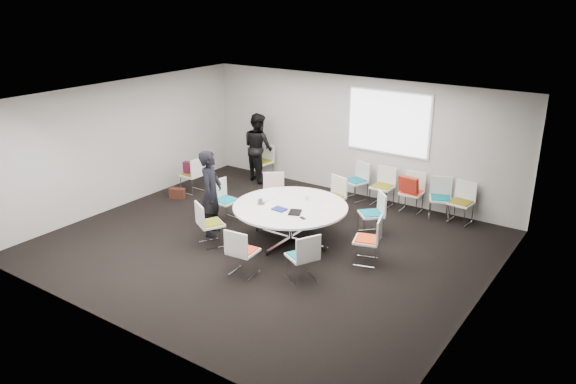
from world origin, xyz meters
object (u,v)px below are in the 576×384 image
Objects in this scene: chair_back_a at (356,188)px; chair_back_e at (460,210)px; chair_back_d at (440,206)px; chair_spare_left at (193,181)px; chair_ring_d at (274,201)px; brown_bag at (177,193)px; chair_ring_a at (367,249)px; chair_back_c at (411,200)px; chair_ring_h at (302,266)px; person_main at (211,193)px; cup at (307,198)px; chair_ring_f at (210,232)px; chair_person_back at (263,168)px; laptop at (264,202)px; chair_ring_c at (332,205)px; maroon_bag at (192,168)px; person_back at (258,147)px; chair_ring_e at (226,208)px; chair_back_b at (382,194)px; chair_ring_g at (243,260)px; chair_ring_b at (371,222)px; conference_table at (290,215)px.

chair_back_a is 1.00× the size of chair_back_e.
chair_back_d is 1.00× the size of chair_spare_left.
chair_ring_d is 2.44× the size of brown_bag.
chair_ring_a is 1.00× the size of chair_back_a.
chair_back_c is 2.44× the size of brown_bag.
chair_ring_h is 1.00× the size of chair_back_a.
person_main is 1.89m from cup.
chair_ring_f is at bearing 53.33° from chair_back_e.
chair_person_back is 3.67m from laptop.
maroon_bag is (-3.57, -0.58, 0.34)m from chair_ring_c.
person_back is 4.86× the size of brown_bag.
person_back is at bearing 42.92° from chair_ring_a.
chair_back_a reaches higher than laptop.
chair_ring_c and chair_ring_e have the same top height.
chair_ring_c and chair_ring_h have the same top height.
chair_ring_a is 9.78× the size of cup.
chair_back_b is at bearing -56.67° from person_main.
person_main is at bearing 118.40° from chair_person_back.
chair_ring_d reaches higher than cup.
chair_ring_g reaches higher than laptop.
person_main is (2.01, -1.55, 0.59)m from chair_spare_left.
chair_ring_e is at bearing 66.06° from chair_ring_b.
cup is at bearing 79.02° from chair_ring_f.
chair_ring_e is at bearing 93.16° from chair_ring_h.
chair_ring_b is 4.71m from maroon_bag.
chair_ring_c is 1.00× the size of chair_ring_d.
person_main reaches higher than maroon_bag.
person_back is at bearing 72.95° from chair_ring_h.
person_main reaches higher than chair_ring_a.
laptop is at bearing 76.91° from chair_ring_a.
maroon_bag is (-0.76, -1.81, 0.34)m from chair_person_back.
conference_table is 2.52× the size of chair_ring_b.
chair_ring_c is 1.00× the size of chair_ring_g.
chair_person_back is 2.20× the size of maroon_bag.
conference_table is at bearing 55.03° from chair_back_e.
chair_ring_g is 5.14m from person_back.
person_back reaches higher than chair_back_b.
chair_ring_d is 2.42m from chair_person_back.
chair_ring_b is at bearing 115.02° from chair_ring_e.
chair_person_back is at bearing -71.45° from person_back.
chair_ring_b is 1.00× the size of chair_back_a.
chair_back_d is at bearing 61.68° from chair_ring_g.
chair_back_c is at bearing -159.07° from chair_back_a.
chair_ring_e and chair_back_a have the same top height.
laptop is at bearing 82.30° from chair_ring_b.
laptop is at bearing 50.80° from chair_back_e.
person_back is 2.41m from brown_bag.
chair_ring_b is 1.00× the size of chair_person_back.
chair_back_c reaches higher than laptop.
chair_spare_left is at bearing 86.38° from brown_bag.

